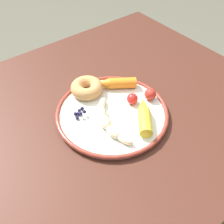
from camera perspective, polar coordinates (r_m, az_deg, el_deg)
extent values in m
plane|color=#595849|center=(1.37, -2.42, -22.15)|extent=(6.00, 6.00, 0.00)
cube|color=#47241A|center=(0.75, -4.07, -1.21)|extent=(1.08, 0.82, 0.03)
cube|color=#4D2A14|center=(1.42, 4.48, 5.66)|extent=(0.05, 0.05, 0.70)
cylinder|color=white|center=(0.73, 0.00, -0.33)|extent=(0.31, 0.31, 0.01)
torus|color=brown|center=(0.73, 0.00, 0.00)|extent=(0.32, 0.32, 0.01)
ellipsoid|color=#F8EABC|center=(0.74, -2.12, 1.80)|extent=(0.05, 0.05, 0.02)
ellipsoid|color=#F8EABC|center=(0.71, -2.30, -0.17)|extent=(0.04, 0.05, 0.02)
ellipsoid|color=#F8EABC|center=(0.68, -1.53, -2.22)|extent=(0.04, 0.05, 0.03)
ellipsoid|color=#F8EABC|center=(0.66, 0.20, -4.42)|extent=(0.03, 0.05, 0.02)
ellipsoid|color=#F8EABC|center=(0.65, 2.78, -6.21)|extent=(0.03, 0.05, 0.02)
cylinder|color=orange|center=(0.80, 2.36, 6.37)|extent=(0.09, 0.07, 0.03)
cone|color=orange|center=(0.79, -2.52, 6.19)|extent=(0.06, 0.06, 0.03)
cylinder|color=yellow|center=(0.68, 7.26, -2.25)|extent=(0.08, 0.08, 0.03)
cone|color=yellow|center=(0.73, 6.88, 1.60)|extent=(0.06, 0.06, 0.03)
torus|color=tan|center=(0.78, -5.56, 5.32)|extent=(0.10, 0.10, 0.04)
sphere|color=#191638|center=(0.72, -7.23, -0.30)|extent=(0.01, 0.01, 0.01)
sphere|color=#191638|center=(0.71, -7.65, -1.32)|extent=(0.01, 0.01, 0.01)
sphere|color=#191638|center=(0.72, -8.05, -0.39)|extent=(0.01, 0.01, 0.01)
sphere|color=#191638|center=(0.73, -7.22, 0.30)|extent=(0.01, 0.01, 0.01)
sphere|color=#191638|center=(0.74, -6.60, 0.78)|extent=(0.01, 0.01, 0.01)
sphere|color=#191638|center=(0.71, -6.05, -0.01)|extent=(0.01, 0.01, 0.01)
sphere|color=#191638|center=(0.71, -6.82, -0.52)|extent=(0.01, 0.01, 0.01)
sphere|color=red|center=(0.75, 4.49, 2.90)|extent=(0.03, 0.03, 0.03)
sphere|color=red|center=(0.77, 8.39, 3.87)|extent=(0.03, 0.03, 0.03)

